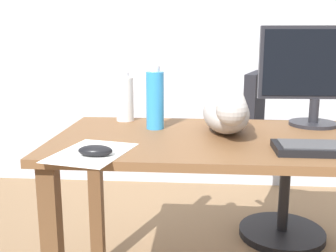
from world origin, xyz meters
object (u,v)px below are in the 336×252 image
at_px(cat, 227,113).
at_px(computer_mouse, 95,151).
at_px(spray_bottle, 155,100).
at_px(office_chair, 276,168).
at_px(monitor, 317,72).
at_px(water_bottle, 125,98).

xyz_separation_m(cat, computer_mouse, (-0.43, -0.36, -0.06)).
bearing_deg(cat, spray_bottle, 169.06).
distance_m(office_chair, cat, 0.84).
distance_m(cat, spray_bottle, 0.29).
relative_size(office_chair, monitor, 1.95).
bearing_deg(spray_bottle, water_bottle, 135.15).
relative_size(computer_mouse, spray_bottle, 0.43).
bearing_deg(office_chair, monitor, -84.18).
height_order(computer_mouse, spray_bottle, spray_bottle).
relative_size(monitor, spray_bottle, 1.87).
distance_m(monitor, computer_mouse, 0.99).
xyz_separation_m(cat, water_bottle, (-0.44, 0.21, 0.02)).
height_order(monitor, water_bottle, monitor).
height_order(water_bottle, spray_bottle, spray_bottle).
bearing_deg(water_bottle, monitor, -2.82).
relative_size(monitor, computer_mouse, 4.37).
bearing_deg(water_bottle, computer_mouse, -88.98).
bearing_deg(spray_bottle, computer_mouse, -109.13).
bearing_deg(computer_mouse, cat, 39.78).
relative_size(computer_mouse, water_bottle, 0.50).
xyz_separation_m(office_chair, spray_bottle, (-0.62, -0.59, 0.47)).
distance_m(office_chair, spray_bottle, 0.97).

